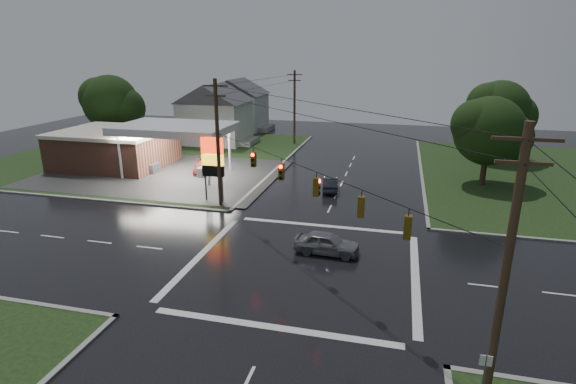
% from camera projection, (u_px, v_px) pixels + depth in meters
% --- Properties ---
extents(ground, '(120.00, 120.00, 0.00)m').
position_uv_depth(ground, '(303.00, 265.00, 28.85)').
color(ground, black).
rests_on(ground, ground).
extents(grass_nw, '(36.00, 36.00, 0.08)m').
position_uv_depth(grass_nw, '(151.00, 155.00, 58.89)').
color(grass_nw, black).
rests_on(grass_nw, ground).
extents(gas_station, '(26.20, 18.00, 5.60)m').
position_uv_depth(gas_station, '(123.00, 146.00, 52.23)').
color(gas_station, '#2D2D2D').
rests_on(gas_station, ground).
extents(pylon_sign, '(2.00, 0.35, 6.00)m').
position_uv_depth(pylon_sign, '(213.00, 159.00, 39.78)').
color(pylon_sign, '#59595E').
rests_on(pylon_sign, ground).
extents(utility_pole_nw, '(2.20, 0.32, 11.00)m').
position_uv_depth(utility_pole_nw, '(218.00, 142.00, 38.10)').
color(utility_pole_nw, '#382619').
rests_on(utility_pole_nw, ground).
extents(utility_pole_se, '(2.20, 0.32, 11.00)m').
position_uv_depth(utility_pole_se, '(506.00, 268.00, 16.15)').
color(utility_pole_se, '#382619').
rests_on(utility_pole_se, ground).
extents(utility_pole_n, '(2.20, 0.32, 10.50)m').
position_uv_depth(utility_pole_n, '(294.00, 106.00, 64.54)').
color(utility_pole_n, '#382619').
rests_on(utility_pole_n, ground).
extents(traffic_signals, '(26.87, 26.87, 1.47)m').
position_uv_depth(traffic_signals, '(304.00, 167.00, 26.87)').
color(traffic_signals, black).
rests_on(traffic_signals, ground).
extents(house_near, '(11.05, 8.48, 8.60)m').
position_uv_depth(house_near, '(215.00, 113.00, 65.66)').
color(house_near, silver).
rests_on(house_near, ground).
extents(house_far, '(11.05, 8.48, 8.60)m').
position_uv_depth(house_far, '(237.00, 104.00, 76.98)').
color(house_far, silver).
rests_on(house_far, ground).
extents(tree_nw_behind, '(8.93, 7.60, 10.00)m').
position_uv_depth(tree_nw_behind, '(112.00, 103.00, 62.54)').
color(tree_nw_behind, black).
rests_on(tree_nw_behind, ground).
extents(tree_ne_near, '(7.99, 6.80, 8.98)m').
position_uv_depth(tree_ne_near, '(490.00, 131.00, 44.25)').
color(tree_ne_near, black).
rests_on(tree_ne_near, ground).
extents(tree_ne_far, '(8.46, 7.20, 9.80)m').
position_uv_depth(tree_ne_far, '(500.00, 111.00, 54.47)').
color(tree_ne_far, black).
rests_on(tree_ne_far, ground).
extents(car_north, '(2.04, 4.27, 1.35)m').
position_uv_depth(car_north, '(330.00, 184.00, 43.99)').
color(car_north, black).
rests_on(car_north, ground).
extents(car_crossing, '(4.49, 1.98, 1.50)m').
position_uv_depth(car_crossing, '(327.00, 243.00, 30.31)').
color(car_crossing, slate).
rests_on(car_crossing, ground).
extents(car_pump, '(3.30, 5.05, 1.36)m').
position_uv_depth(car_pump, '(203.00, 166.00, 50.56)').
color(car_pump, maroon).
rests_on(car_pump, ground).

